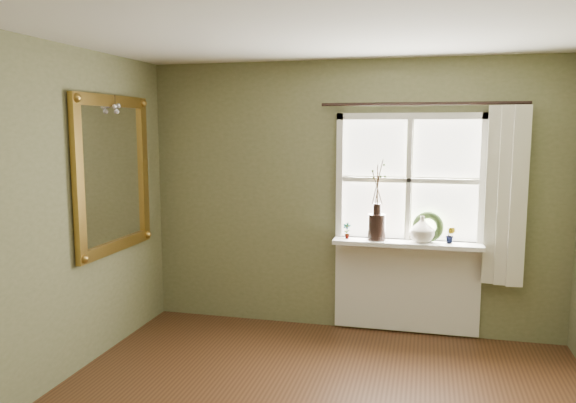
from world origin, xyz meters
The scene contains 13 objects.
ceiling centered at (0.00, 0.00, 2.60)m, with size 4.50×4.50×0.00m, color silver.
wall_back centered at (0.00, 2.30, 1.30)m, with size 4.00×0.10×2.60m, color #6A6C47.
window_frame centered at (0.55, 2.23, 1.48)m, with size 1.36×0.06×1.24m.
window_sill centered at (0.55, 2.12, 0.90)m, with size 1.36×0.26×0.04m, color white.
window_apron centered at (0.55, 2.23, 0.46)m, with size 1.36×0.04×0.88m, color white.
dark_jug centered at (0.27, 2.12, 1.04)m, with size 0.17×0.17×0.24m, color black.
cream_vase centered at (0.68, 2.12, 1.04)m, with size 0.23×0.23×0.24m, color beige.
wreath centered at (0.74, 2.16, 1.03)m, with size 0.28×0.28×0.07m, color #2E441E.
potted_plant_left centered at (-0.01, 2.12, 1.00)m, with size 0.08×0.05×0.15m, color #2E441E.
potted_plant_right centered at (0.94, 2.12, 1.00)m, with size 0.09×0.07×0.15m, color #2E441E.
curtain centered at (1.39, 2.13, 1.37)m, with size 0.36×0.12×1.59m, color beige.
curtain_rod centered at (0.65, 2.17, 2.18)m, with size 0.03×0.03×1.84m, color black.
gilt_mirror centered at (-1.96, 1.30, 1.56)m, with size 0.10×1.15×1.37m.
Camera 1 is at (0.71, -3.09, 1.97)m, focal length 35.00 mm.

